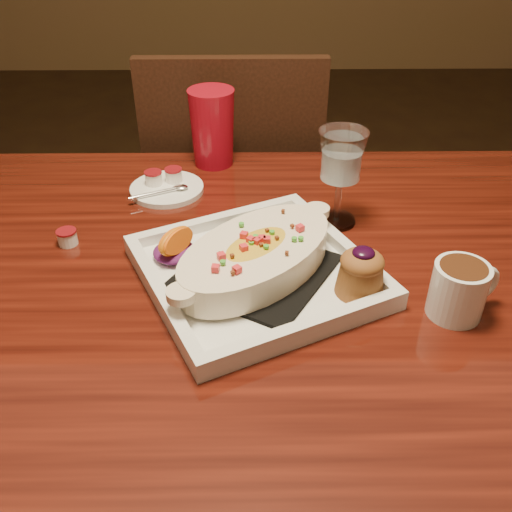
{
  "coord_description": "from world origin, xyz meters",
  "views": [
    {
      "loc": [
        0.04,
        -0.65,
        1.26
      ],
      "look_at": [
        0.05,
        0.04,
        0.77
      ],
      "focal_mm": 40.0,
      "sensor_mm": 36.0,
      "label": 1
    }
  ],
  "objects_px": {
    "coffee_mug": "(460,288)",
    "saucer": "(165,187)",
    "plate": "(262,262)",
    "red_tumbler": "(212,128)",
    "table": "(227,333)",
    "goblet": "(341,161)",
    "chair_far": "(236,209)"
  },
  "relations": [
    {
      "from": "coffee_mug",
      "to": "saucer",
      "type": "distance_m",
      "value": 0.56
    },
    {
      "from": "plate",
      "to": "saucer",
      "type": "height_order",
      "value": "plate"
    },
    {
      "from": "red_tumbler",
      "to": "coffee_mug",
      "type": "bearing_deg",
      "value": -53.21
    },
    {
      "from": "table",
      "to": "red_tumbler",
      "type": "relative_size",
      "value": 9.98
    },
    {
      "from": "table",
      "to": "coffee_mug",
      "type": "relative_size",
      "value": 14.9
    },
    {
      "from": "table",
      "to": "goblet",
      "type": "bearing_deg",
      "value": 42.85
    },
    {
      "from": "coffee_mug",
      "to": "red_tumbler",
      "type": "height_order",
      "value": "red_tumbler"
    },
    {
      "from": "chair_far",
      "to": "goblet",
      "type": "height_order",
      "value": "chair_far"
    },
    {
      "from": "coffee_mug",
      "to": "red_tumbler",
      "type": "bearing_deg",
      "value": 105.14
    },
    {
      "from": "red_tumbler",
      "to": "table",
      "type": "bearing_deg",
      "value": -84.94
    },
    {
      "from": "chair_far",
      "to": "red_tumbler",
      "type": "height_order",
      "value": "chair_far"
    },
    {
      "from": "saucer",
      "to": "table",
      "type": "bearing_deg",
      "value": -67.18
    },
    {
      "from": "table",
      "to": "red_tumbler",
      "type": "distance_m",
      "value": 0.44
    },
    {
      "from": "chair_far",
      "to": "saucer",
      "type": "height_order",
      "value": "chair_far"
    },
    {
      "from": "table",
      "to": "red_tumbler",
      "type": "xyz_separation_m",
      "value": [
        -0.04,
        0.4,
        0.17
      ]
    },
    {
      "from": "table",
      "to": "plate",
      "type": "xyz_separation_m",
      "value": [
        0.05,
        0.01,
        0.13
      ]
    },
    {
      "from": "plate",
      "to": "saucer",
      "type": "relative_size",
      "value": 3.01
    },
    {
      "from": "chair_far",
      "to": "coffee_mug",
      "type": "distance_m",
      "value": 0.81
    },
    {
      "from": "table",
      "to": "chair_far",
      "type": "xyz_separation_m",
      "value": [
        -0.0,
        0.63,
        -0.15
      ]
    },
    {
      "from": "plate",
      "to": "saucer",
      "type": "distance_m",
      "value": 0.32
    },
    {
      "from": "saucer",
      "to": "red_tumbler",
      "type": "relative_size",
      "value": 0.9
    },
    {
      "from": "chair_far",
      "to": "saucer",
      "type": "relative_size",
      "value": 6.87
    },
    {
      "from": "chair_far",
      "to": "coffee_mug",
      "type": "bearing_deg",
      "value": 114.24
    },
    {
      "from": "coffee_mug",
      "to": "goblet",
      "type": "distance_m",
      "value": 0.28
    },
    {
      "from": "plate",
      "to": "goblet",
      "type": "xyz_separation_m",
      "value": [
        0.13,
        0.16,
        0.08
      ]
    },
    {
      "from": "red_tumbler",
      "to": "goblet",
      "type": "bearing_deg",
      "value": -46.73
    },
    {
      "from": "table",
      "to": "saucer",
      "type": "xyz_separation_m",
      "value": [
        -0.12,
        0.28,
        0.11
      ]
    },
    {
      "from": "plate",
      "to": "saucer",
      "type": "bearing_deg",
      "value": 96.49
    },
    {
      "from": "plate",
      "to": "goblet",
      "type": "relative_size",
      "value": 2.5
    },
    {
      "from": "table",
      "to": "coffee_mug",
      "type": "bearing_deg",
      "value": -12.0
    },
    {
      "from": "table",
      "to": "red_tumbler",
      "type": "height_order",
      "value": "red_tumbler"
    },
    {
      "from": "plate",
      "to": "goblet",
      "type": "bearing_deg",
      "value": 25.45
    }
  ]
}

